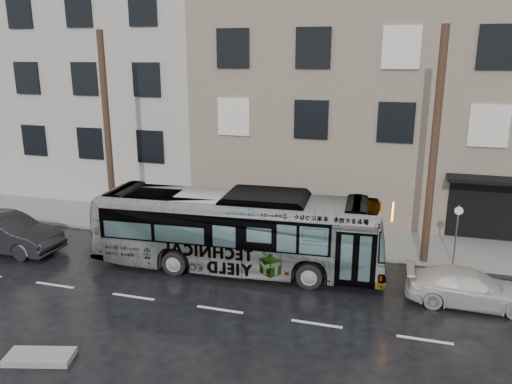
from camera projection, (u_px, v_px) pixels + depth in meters
ground at (243, 278)px, 18.68m from camera, size 120.00×120.00×0.00m
sidewalk at (276, 233)px, 23.19m from camera, size 90.00×3.60×0.15m
building_taupe at (399, 104)px, 27.61m from camera, size 20.00×12.00×11.00m
building_grey at (59, 57)px, 34.63m from camera, size 26.00×15.00×16.00m
utility_pole_front at (434, 150)px, 18.73m from camera, size 0.30×0.30×9.00m
utility_pole_rear at (108, 134)px, 22.56m from camera, size 0.30×0.30×9.00m
sign_post at (456, 235)px, 19.30m from camera, size 0.06×0.06×2.40m
bus at (237, 231)px, 19.16m from camera, size 11.33×3.27×3.12m
white_sedan at (469, 288)px, 16.59m from camera, size 4.14×1.73×1.19m
dark_sedan at (6, 233)px, 21.11m from camera, size 4.89×1.83×1.60m
slush_pile at (40, 357)px, 13.64m from camera, size 1.95×1.24×0.18m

